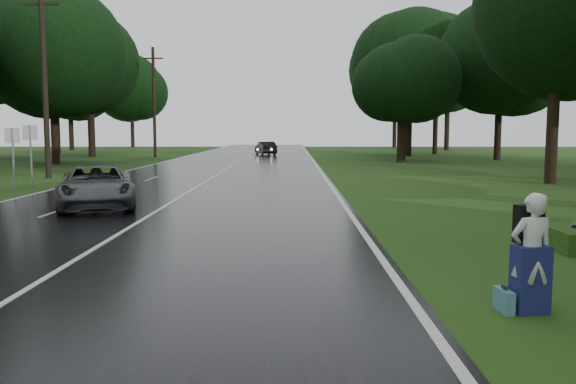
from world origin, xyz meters
TOP-DOWN VIEW (x-y plane):
  - ground at (0.00, 0.00)m, footprint 160.00×160.00m
  - road at (0.00, 20.00)m, footprint 12.00×140.00m
  - lane_center at (0.00, 20.00)m, footprint 0.12×140.00m
  - grey_car at (-2.08, 8.93)m, footprint 3.61×5.30m
  - far_car at (1.53, 48.63)m, footprint 2.45×4.24m
  - hitchhiker at (7.33, -1.63)m, footprint 0.66×0.61m
  - suitcase at (6.99, -1.61)m, footprint 0.16×0.45m
  - utility_pole_mid at (-8.50, 20.73)m, footprint 1.80×0.28m
  - utility_pole_far at (-8.50, 44.65)m, footprint 1.80×0.28m
  - road_sign_a at (-7.20, 14.24)m, footprint 0.62×0.10m
  - road_sign_b at (-7.20, 15.86)m, footprint 0.65×0.10m
  - tree_left_e at (-13.17, 33.35)m, footprint 8.67×8.67m
  - tree_left_f at (-14.71, 45.76)m, footprint 9.95×9.95m
  - tree_right_d at (16.17, 17.87)m, footprint 9.50×9.50m
  - tree_right_e at (12.56, 35.82)m, footprint 7.27×7.27m
  - tree_right_f at (15.32, 46.95)m, footprint 9.52×9.52m

SIDE VIEW (x-z plane):
  - ground at x=0.00m, z-range 0.00..0.00m
  - utility_pole_mid at x=-8.50m, z-range -4.89..4.89m
  - utility_pole_far at x=-8.50m, z-range -4.99..4.99m
  - road_sign_a at x=-7.20m, z-range -1.29..1.29m
  - road_sign_b at x=-7.20m, z-range -1.35..1.35m
  - tree_left_e at x=-13.17m, z-range -6.77..6.77m
  - tree_left_f at x=-14.71m, z-range -7.77..7.77m
  - tree_right_d at x=16.17m, z-range -7.42..7.42m
  - tree_right_e at x=12.56m, z-range -5.68..5.68m
  - tree_right_f at x=15.32m, z-range -7.44..7.44m
  - road at x=0.00m, z-range 0.00..0.04m
  - lane_center at x=0.00m, z-range 0.04..0.05m
  - suitcase at x=6.99m, z-range 0.00..0.32m
  - far_car at x=1.53m, z-range 0.04..1.36m
  - grey_car at x=-2.08m, z-range 0.04..1.39m
  - hitchhiker at x=7.33m, z-range -0.06..1.59m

